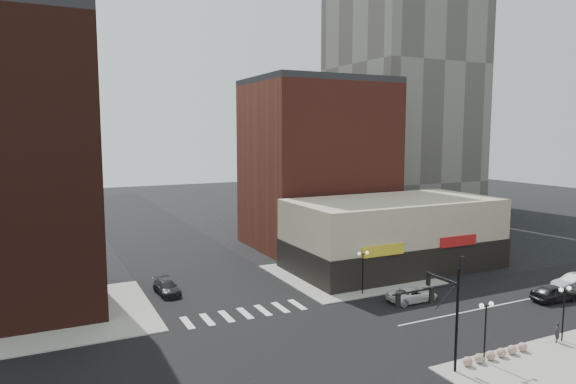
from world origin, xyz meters
TOP-DOWN VIEW (x-y plane):
  - ground at (0.00, 0.00)m, footprint 240.00×240.00m
  - road_ew at (0.00, 0.00)m, footprint 200.00×14.00m
  - road_ns at (0.00, 0.00)m, footprint 14.00×200.00m
  - sidewalk_nw at (-14.50, 14.50)m, footprint 15.00×15.00m
  - sidewalk_ne at (14.50, 14.50)m, footprint 15.00×15.00m
  - building_ne_midrise at (19.00, 29.50)m, footprint 18.00×15.00m
  - tower_far at (60.00, 56.00)m, footprint 18.00×18.00m
  - building_ne_row at (21.00, 15.00)m, footprint 24.20×12.20m
  - traffic_signal at (7.24, -7.83)m, footprint 5.59×3.09m
  - street_lamp_se_a at (11.00, -8.00)m, footprint 1.22×0.32m
  - street_lamp_se_b at (19.00, -8.00)m, footprint 1.22×0.32m
  - street_lamp_ne at (12.00, 8.00)m, footprint 1.22×0.32m
  - bollard_row at (12.12, -8.00)m, footprint 5.89×0.64m
  - white_suv at (15.04, 4.33)m, footprint 4.92×2.33m
  - dark_sedan_east at (27.00, -1.45)m, footprint 4.82×2.34m
  - silver_sedan at (31.76, -0.15)m, footprint 5.04×2.21m
  - dark_sedan_north at (-4.96, 16.57)m, footprint 2.14×4.63m
  - pedestrian at (18.39, -8.00)m, footprint 0.68×0.65m

SIDE VIEW (x-z plane):
  - ground at x=0.00m, z-range 0.00..0.00m
  - road_ew at x=0.00m, z-range 0.00..0.02m
  - road_ns at x=0.00m, z-range 0.00..0.02m
  - sidewalk_nw at x=-14.50m, z-range 0.00..0.12m
  - sidewalk_ne at x=14.50m, z-range 0.00..0.12m
  - bollard_row at x=12.12m, z-range 0.12..0.76m
  - dark_sedan_north at x=-4.96m, z-range 0.00..1.31m
  - white_suv at x=15.04m, z-range 0.00..1.36m
  - dark_sedan_east at x=27.00m, z-range 0.00..1.59m
  - silver_sedan at x=31.76m, z-range 0.00..1.61m
  - pedestrian at x=18.39m, z-range 0.12..1.69m
  - street_lamp_se_a at x=11.00m, z-range 1.21..5.37m
  - street_lamp_se_b at x=19.00m, z-range 1.21..5.37m
  - street_lamp_ne at x=12.00m, z-range 1.21..5.37m
  - building_ne_row at x=21.00m, z-range -0.70..7.30m
  - traffic_signal at x=7.24m, z-range 1.07..8.85m
  - building_ne_midrise at x=19.00m, z-range 0.00..22.00m
  - tower_far at x=60.00m, z-range 0.00..82.00m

